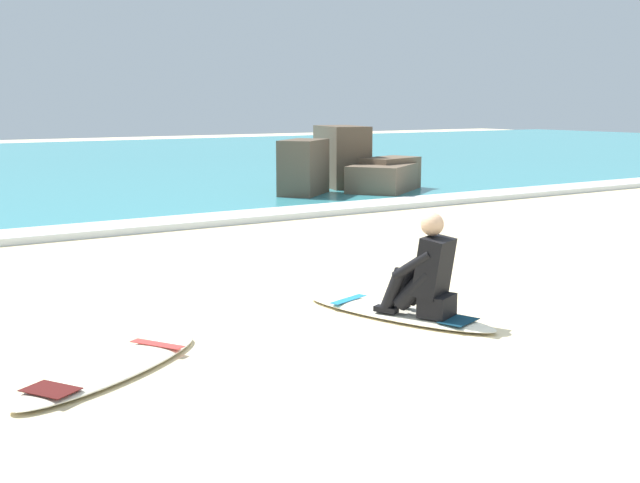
# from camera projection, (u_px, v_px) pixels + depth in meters

# --- Properties ---
(ground_plane) EXTENTS (80.00, 80.00, 0.00)m
(ground_plane) POSITION_uv_depth(u_px,v_px,m) (410.00, 329.00, 7.12)
(ground_plane) COLOR beige
(breaking_foam) EXTENTS (80.00, 0.90, 0.11)m
(breaking_foam) POSITION_uv_depth(u_px,v_px,m) (138.00, 226.00, 12.71)
(breaking_foam) COLOR white
(breaking_foam) RESTS_ON ground
(surfboard_main) EXTENTS (1.13, 2.12, 0.08)m
(surfboard_main) POSITION_uv_depth(u_px,v_px,m) (397.00, 313.00, 7.55)
(surfboard_main) COLOR #EFE5C6
(surfboard_main) RESTS_ON ground
(surfer_seated) EXTENTS (0.59, 0.77, 0.95)m
(surfer_seated) POSITION_uv_depth(u_px,v_px,m) (426.00, 276.00, 7.27)
(surfer_seated) COLOR black
(surfer_seated) RESTS_ON surfboard_main
(surfboard_spare_near) EXTENTS (1.92, 1.42, 0.08)m
(surfboard_spare_near) POSITION_uv_depth(u_px,v_px,m) (112.00, 368.00, 5.97)
(surfboard_spare_near) COLOR #EFE5C6
(surfboard_spare_near) RESTS_ON ground
(rock_outcrop_distant) EXTENTS (3.63, 3.11, 1.47)m
(rock_outcrop_distant) POSITION_uv_depth(u_px,v_px,m) (351.00, 169.00, 17.50)
(rock_outcrop_distant) COLOR brown
(rock_outcrop_distant) RESTS_ON ground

